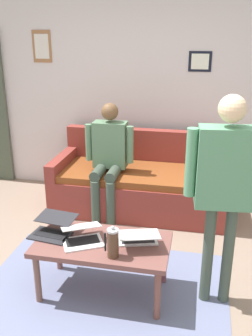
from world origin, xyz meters
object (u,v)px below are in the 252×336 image
at_px(person_standing, 225,178).
at_px(person_seated, 109,154).
at_px(coffee_table, 103,248).
at_px(laptop_left, 82,237).
at_px(french_press, 113,243).
at_px(laptop_center, 138,237).
at_px(laptop_right, 53,229).
at_px(couch, 140,183).

bearing_deg(person_standing, person_seated, -47.72).
bearing_deg(coffee_table, laptop_left, 8.98).
bearing_deg(laptop_left, french_press, 151.84).
height_order(coffee_table, french_press, french_press).
xyz_separation_m(french_press, person_standing, (-0.76, -0.26, 0.47)).
distance_m(coffee_table, laptop_left, 0.19).
relative_size(coffee_table, laptop_center, 2.63).
distance_m(laptop_center, person_standing, 0.82).
height_order(coffee_table, person_seated, person_seated).
bearing_deg(person_seated, coffee_table, 102.14).
xyz_separation_m(laptop_center, laptop_right, (0.70, 0.01, -0.00)).
xyz_separation_m(coffee_table, person_seated, (0.30, -1.39, 0.32)).
bearing_deg(couch, person_seated, 34.80).
height_order(laptop_center, laptop_right, laptop_center).
relative_size(coffee_table, person_seated, 0.82).
relative_size(couch, laptop_right, 5.57).
bearing_deg(laptop_center, laptop_right, 1.16).
distance_m(french_press, person_standing, 0.93).
distance_m(laptop_left, french_press, 0.33).
height_order(french_press, person_standing, person_standing).
distance_m(laptop_left, person_standing, 1.18).
bearing_deg(laptop_left, couch, -96.44).
relative_size(french_press, person_standing, 0.16).
distance_m(coffee_table, person_seated, 1.45).
xyz_separation_m(couch, person_seated, (0.33, 0.23, 0.42)).
height_order(laptop_center, person_standing, person_standing).
xyz_separation_m(couch, laptop_center, (-0.24, 1.56, 0.20)).
distance_m(couch, person_standing, 1.90).
xyz_separation_m(laptop_right, person_seated, (-0.13, -1.35, 0.22)).
relative_size(couch, laptop_center, 4.97).
bearing_deg(french_press, coffee_table, -54.14).
bearing_deg(couch, coffee_table, 89.00).
xyz_separation_m(couch, french_press, (-0.10, 1.79, 0.27)).
xyz_separation_m(laptop_right, french_press, (-0.56, 0.22, 0.07)).
relative_size(laptop_right, person_seated, 0.28).
distance_m(couch, laptop_center, 1.59).
relative_size(couch, laptop_left, 5.00).
bearing_deg(coffee_table, laptop_right, -5.45).
height_order(couch, laptop_left, couch).
bearing_deg(laptop_right, person_standing, -178.15).
relative_size(laptop_left, laptop_center, 0.99).
relative_size(laptop_left, laptop_right, 1.11).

